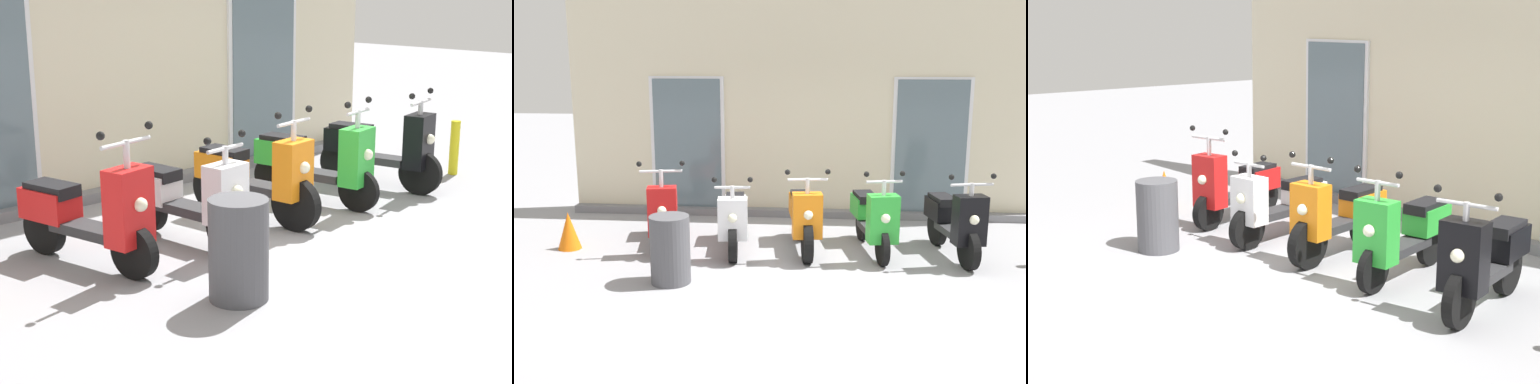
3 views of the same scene
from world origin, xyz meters
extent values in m
plane|color=#939399|center=(0.00, 0.00, 0.00)|extent=(40.00, 40.00, 0.00)
cube|color=beige|center=(0.00, 3.13, 1.99)|extent=(7.90, 0.30, 3.98)
cube|color=slate|center=(0.00, 2.88, 0.06)|extent=(7.90, 0.20, 0.12)
cube|color=silver|center=(-1.99, 2.96, 1.15)|extent=(1.24, 0.04, 2.30)
cube|color=slate|center=(-1.99, 2.94, 1.15)|extent=(1.12, 0.02, 2.22)
cylinder|color=black|center=(-1.82, 0.60, 0.23)|extent=(0.20, 0.47, 0.46)
cylinder|color=black|center=(-2.05, 1.69, 0.23)|extent=(0.20, 0.47, 0.46)
cube|color=#2D2D30|center=(-1.93, 1.15, 0.33)|extent=(0.39, 0.73, 0.09)
cube|color=red|center=(-1.83, 0.64, 0.62)|extent=(0.42, 0.31, 0.66)
sphere|color=#F2EFCC|center=(-1.80, 0.51, 0.66)|extent=(0.12, 0.12, 0.12)
cube|color=red|center=(-2.03, 1.59, 0.49)|extent=(0.40, 0.57, 0.28)
cube|color=black|center=(-2.02, 1.55, 0.63)|extent=(0.35, 0.52, 0.11)
cylinder|color=silver|center=(-1.83, 0.64, 1.05)|extent=(0.06, 0.06, 0.25)
cylinder|color=silver|center=(-1.83, 0.64, 1.16)|extent=(0.55, 0.15, 0.04)
sphere|color=black|center=(-1.56, 0.70, 1.26)|extent=(0.07, 0.07, 0.07)
sphere|color=black|center=(-2.10, 0.59, 1.26)|extent=(0.07, 0.07, 0.07)
cylinder|color=black|center=(-0.86, 0.48, 0.24)|extent=(0.16, 0.49, 0.48)
cylinder|color=black|center=(-0.99, 1.56, 0.24)|extent=(0.16, 0.49, 0.48)
cube|color=#2D2D30|center=(-0.93, 1.02, 0.34)|extent=(0.34, 0.70, 0.09)
cube|color=white|center=(-0.87, 0.52, 0.57)|extent=(0.41, 0.28, 0.55)
sphere|color=#F2EFCC|center=(-0.85, 0.39, 0.61)|extent=(0.12, 0.12, 0.12)
cube|color=white|center=(-0.98, 1.46, 0.48)|extent=(0.36, 0.55, 0.28)
cube|color=black|center=(-0.97, 1.42, 0.62)|extent=(0.31, 0.51, 0.11)
cylinder|color=silver|center=(-0.87, 0.52, 0.92)|extent=(0.06, 0.06, 0.18)
cylinder|color=silver|center=(-0.87, 0.52, 0.99)|extent=(0.46, 0.09, 0.04)
sphere|color=black|center=(-0.64, 0.55, 1.09)|extent=(0.07, 0.07, 0.07)
sphere|color=black|center=(-1.10, 0.49, 1.09)|extent=(0.07, 0.07, 0.07)
cylinder|color=black|center=(0.10, 0.55, 0.27)|extent=(0.19, 0.55, 0.54)
cylinder|color=black|center=(-0.05, 1.61, 0.27)|extent=(0.19, 0.55, 0.54)
cube|color=#2D2D30|center=(0.02, 1.08, 0.37)|extent=(0.35, 0.69, 0.09)
cube|color=orange|center=(0.09, 0.59, 0.62)|extent=(0.41, 0.29, 0.58)
sphere|color=#F2EFCC|center=(0.11, 0.46, 0.66)|extent=(0.12, 0.12, 0.12)
cube|color=orange|center=(-0.04, 1.51, 0.53)|extent=(0.37, 0.56, 0.28)
cube|color=black|center=(-0.03, 1.47, 0.67)|extent=(0.32, 0.51, 0.11)
cylinder|color=silver|center=(0.09, 0.59, 1.00)|extent=(0.06, 0.06, 0.22)
cylinder|color=silver|center=(0.09, 0.59, 1.09)|extent=(0.51, 0.11, 0.04)
sphere|color=black|center=(0.35, 0.63, 1.19)|extent=(0.07, 0.07, 0.07)
sphere|color=black|center=(-0.16, 0.56, 1.19)|extent=(0.07, 0.07, 0.07)
cylinder|color=black|center=(1.06, 0.53, 0.23)|extent=(0.16, 0.47, 0.47)
cylinder|color=black|center=(0.86, 1.64, 0.23)|extent=(0.16, 0.47, 0.47)
cube|color=#2D2D30|center=(0.96, 1.08, 0.33)|extent=(0.38, 0.73, 0.09)
cube|color=green|center=(1.05, 0.57, 0.60)|extent=(0.42, 0.31, 0.62)
sphere|color=#F2EFCC|center=(1.08, 0.44, 0.64)|extent=(0.12, 0.12, 0.12)
cube|color=green|center=(0.87, 1.54, 0.53)|extent=(0.39, 0.57, 0.28)
cube|color=black|center=(0.88, 1.50, 0.67)|extent=(0.34, 0.52, 0.11)
cylinder|color=silver|center=(1.05, 0.57, 1.00)|extent=(0.06, 0.06, 0.21)
cylinder|color=silver|center=(1.05, 0.57, 1.09)|extent=(0.46, 0.12, 0.04)
sphere|color=black|center=(1.28, 0.61, 1.19)|extent=(0.07, 0.07, 0.07)
sphere|color=black|center=(0.83, 0.53, 1.19)|extent=(0.07, 0.07, 0.07)
cylinder|color=black|center=(2.13, 0.47, 0.26)|extent=(0.20, 0.52, 0.51)
cylinder|color=black|center=(1.91, 1.50, 0.26)|extent=(0.20, 0.52, 0.51)
cube|color=#2D2D30|center=(2.02, 0.98, 0.36)|extent=(0.39, 0.69, 0.09)
cube|color=black|center=(2.12, 0.51, 0.63)|extent=(0.42, 0.31, 0.63)
sphere|color=#F2EFCC|center=(2.15, 0.38, 0.67)|extent=(0.12, 0.12, 0.12)
cube|color=black|center=(1.93, 1.40, 0.55)|extent=(0.40, 0.57, 0.28)
cube|color=black|center=(1.94, 1.36, 0.69)|extent=(0.35, 0.52, 0.11)
cylinder|color=silver|center=(2.12, 0.51, 1.01)|extent=(0.06, 0.06, 0.18)
cylinder|color=silver|center=(2.12, 0.51, 1.08)|extent=(0.54, 0.15, 0.04)
sphere|color=black|center=(2.38, 0.56, 1.18)|extent=(0.07, 0.07, 0.07)
sphere|color=black|center=(1.85, 0.45, 1.18)|extent=(0.07, 0.07, 0.07)
cone|color=orange|center=(-3.22, 0.83, 0.26)|extent=(0.32, 0.32, 0.52)
cylinder|color=#4C4C51|center=(-1.49, -0.32, 0.41)|extent=(0.47, 0.47, 0.81)
camera|label=1|loc=(-5.29, -4.45, 2.41)|focal=53.93mm
camera|label=2|loc=(0.33, -7.19, 2.67)|focal=43.71mm
camera|label=3|loc=(5.87, -4.66, 2.61)|focal=53.83mm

